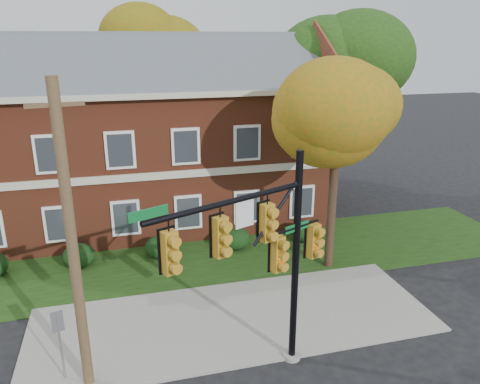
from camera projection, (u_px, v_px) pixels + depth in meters
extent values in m
plane|color=black|center=(242.00, 337.00, 15.59)|extent=(120.00, 120.00, 0.00)
cube|color=gray|center=(234.00, 320.00, 16.49)|extent=(14.00, 5.00, 0.08)
cube|color=#193811|center=(207.00, 259.00, 21.09)|extent=(30.00, 6.00, 0.04)
cube|color=brown|center=(147.00, 156.00, 25.01)|extent=(18.00, 8.00, 7.00)
cube|color=beige|center=(143.00, 87.00, 23.87)|extent=(18.80, 8.80, 0.24)
cube|color=beige|center=(154.00, 176.00, 21.31)|extent=(18.00, 0.12, 0.35)
ellipsoid|color=black|center=(79.00, 256.00, 20.23)|extent=(1.40, 1.26, 1.05)
ellipsoid|color=black|center=(160.00, 247.00, 21.08)|extent=(1.40, 1.26, 1.05)
ellipsoid|color=black|center=(235.00, 239.00, 21.93)|extent=(1.40, 1.26, 1.05)
ellipsoid|color=black|center=(305.00, 231.00, 22.79)|extent=(1.40, 1.26, 1.05)
cylinder|color=black|center=(332.00, 204.00, 19.57)|extent=(0.36, 0.36, 5.76)
ellipsoid|color=#C16610|center=(338.00, 118.00, 18.44)|extent=(4.25, 4.25, 3.60)
ellipsoid|color=#C16610|center=(358.00, 104.00, 18.05)|extent=(3.50, 3.50, 3.00)
cylinder|color=black|center=(328.00, 140.00, 28.60)|extent=(0.36, 0.36, 7.04)
ellipsoid|color=#163D10|center=(333.00, 66.00, 27.21)|extent=(5.95, 5.95, 5.04)
ellipsoid|color=#163D10|center=(352.00, 56.00, 26.75)|extent=(4.90, 4.90, 4.20)
cylinder|color=black|center=(153.00, 123.00, 32.48)|extent=(0.36, 0.36, 7.68)
ellipsoid|color=#9D610D|center=(149.00, 51.00, 30.97)|extent=(6.46, 6.46, 5.47)
ellipsoid|color=#9D610D|center=(164.00, 42.00, 30.49)|extent=(5.32, 5.32, 4.56)
cylinder|color=gray|center=(292.00, 356.00, 14.57)|extent=(0.53, 0.53, 0.15)
cylinder|color=black|center=(296.00, 262.00, 13.54)|extent=(0.27, 0.27, 6.65)
cylinder|color=black|center=(229.00, 202.00, 11.41)|extent=(4.42, 2.01, 0.15)
cylinder|color=black|center=(297.00, 227.00, 13.20)|extent=(1.60, 0.74, 0.08)
cube|color=#B17D1C|center=(170.00, 252.00, 10.68)|extent=(0.50, 0.43, 1.10)
cube|color=#B17D1C|center=(220.00, 237.00, 11.51)|extent=(0.50, 0.43, 1.10)
cube|color=#B17D1C|center=(267.00, 223.00, 12.40)|extent=(0.50, 0.43, 1.10)
cube|color=silver|center=(245.00, 214.00, 11.82)|extent=(0.54, 0.26, 0.71)
cube|color=#0C5F29|center=(148.00, 214.00, 10.07)|extent=(0.89, 0.41, 0.23)
cube|color=#B17D1C|center=(278.00, 254.00, 12.98)|extent=(0.50, 0.43, 1.10)
cube|color=#B17D1C|center=(313.00, 241.00, 13.81)|extent=(0.50, 0.43, 1.10)
cube|color=#0C5F29|center=(297.00, 227.00, 13.20)|extent=(0.84, 0.39, 0.22)
cylinder|color=brown|center=(72.00, 247.00, 12.13)|extent=(0.34, 0.34, 8.68)
cube|color=brown|center=(55.00, 105.00, 10.98)|extent=(1.34, 0.35, 0.10)
cylinder|color=slate|center=(61.00, 347.00, 13.29)|extent=(0.08, 0.08, 2.30)
cube|color=slate|center=(57.00, 322.00, 13.03)|extent=(0.33, 0.13, 0.65)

